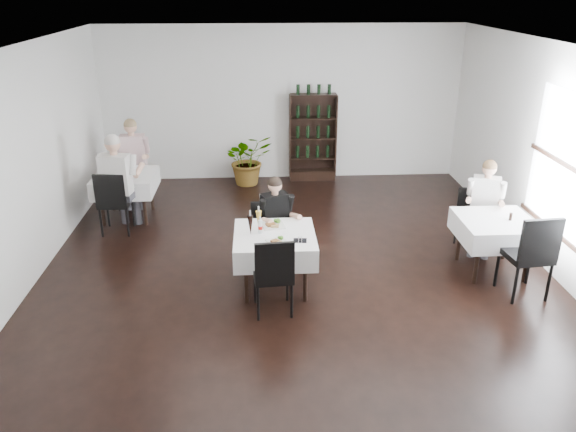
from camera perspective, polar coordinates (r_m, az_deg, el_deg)
The scene contains 24 objects.
room_shell at distance 6.85m, azimuth 1.08°, elevation 3.79°, with size 9.00×9.00×9.00m.
window_right at distance 7.90m, azimuth 27.19°, elevation 3.83°, with size 0.06×2.30×1.85m.
wine_shelf at distance 11.21m, azimuth 2.52°, elevation 7.87°, with size 0.90×0.28×1.75m.
main_table at distance 7.17m, azimuth -1.36°, elevation -2.90°, with size 1.03×1.03×0.77m.
left_table at distance 9.74m, azimuth -16.16°, elevation 3.25°, with size 0.98×0.98×0.77m.
right_table at distance 8.09m, azimuth 20.31°, elevation -1.30°, with size 0.98×0.98×0.77m.
potted_tree at distance 11.05m, azimuth -4.08°, elevation 5.77°, with size 0.90×0.78×1.01m, color #21531C.
main_chair_far at distance 7.78m, azimuth -2.25°, elevation -1.55°, with size 0.44×0.44×0.92m.
main_chair_near at distance 6.62m, azimuth -1.48°, elevation -5.67°, with size 0.50×0.50×1.01m.
left_chair_far at distance 10.30m, azimuth -15.86°, elevation 3.70°, with size 0.43×0.43×0.89m.
left_chair_near at distance 9.15m, azimuth -17.31°, elevation 1.67°, with size 0.48×0.49×1.03m.
right_chair_far at distance 8.74m, azimuth 18.12°, elevation 0.05°, with size 0.49×0.49×0.91m.
right_chair_near at distance 7.55m, azimuth 23.50°, elevation -3.30°, with size 0.57×0.57×1.14m.
diner_main at distance 7.66m, azimuth -1.13°, elevation -0.01°, with size 0.57×0.60×1.31m.
diner_left_far at distance 10.26m, azimuth -15.49°, elevation 5.92°, with size 0.59×0.60×1.54m.
diner_left_near at distance 9.10m, azimuth -16.84°, elevation 3.94°, with size 0.65×0.68×1.62m.
diner_right_far at distance 8.60m, azimuth 19.38°, elevation 1.58°, with size 0.61×0.65×1.39m.
plate_far at distance 7.32m, azimuth -1.47°, elevation -0.89°, with size 0.33×0.33×0.09m.
plate_near at distance 6.87m, azimuth -1.08°, elevation -2.57°, with size 0.29×0.29×0.07m.
pilsner_dark at distance 7.04m, azimuth -3.84°, elevation -0.91°, with size 0.08×0.08×0.33m.
pilsner_lager at distance 7.16m, azimuth -2.98°, elevation -0.46°, with size 0.08×0.08×0.33m.
coke_bottle at distance 7.10m, azimuth -2.83°, elevation -1.08°, with size 0.06×0.06×0.22m.
napkin_cutlery at distance 6.92m, azimuth 1.23°, elevation -2.49°, with size 0.18×0.18×0.02m.
pepper_mill at distance 8.06m, azimuth 21.68°, elevation -0.06°, with size 0.04×0.04×0.10m, color black.
Camera 1 is at (-0.49, -6.46, 3.73)m, focal length 35.00 mm.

